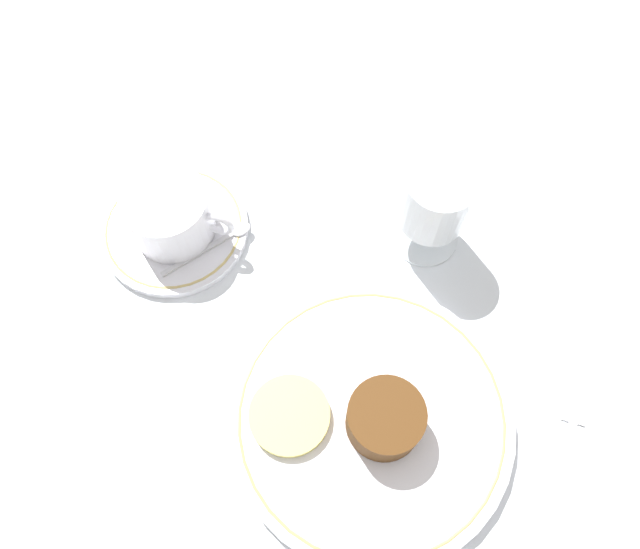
{
  "coord_description": "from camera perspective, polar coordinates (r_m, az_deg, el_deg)",
  "views": [
    {
      "loc": [
        -0.02,
        -0.15,
        0.59
      ],
      "look_at": [
        -0.08,
        0.09,
        0.04
      ],
      "focal_mm": 35.0,
      "sensor_mm": 36.0,
      "label": 1
    }
  ],
  "objects": [
    {
      "name": "pineapple_slice",
      "position": [
        0.59,
        -2.81,
        -12.75
      ],
      "size": [
        0.08,
        0.08,
        0.01
      ],
      "color": "#EFE075",
      "rests_on": "dinner_plate"
    },
    {
      "name": "saucer",
      "position": [
        0.69,
        -13.19,
        4.13
      ],
      "size": [
        0.16,
        0.16,
        0.01
      ],
      "color": "white",
      "rests_on": "ground_plane"
    },
    {
      "name": "wine_glass",
      "position": [
        0.62,
        10.49,
        6.35
      ],
      "size": [
        0.07,
        0.07,
        0.11
      ],
      "color": "silver",
      "rests_on": "ground_plane"
    },
    {
      "name": "spoon",
      "position": [
        0.66,
        -9.41,
        2.87
      ],
      "size": [
        0.08,
        0.09,
        0.0
      ],
      "color": "silver",
      "rests_on": "saucer"
    },
    {
      "name": "ground_plane",
      "position": [
        0.61,
        5.13,
        -11.0
      ],
      "size": [
        3.0,
        3.0,
        0.0
      ],
      "primitive_type": "plane",
      "color": "white"
    },
    {
      "name": "dessert_cake",
      "position": [
        0.57,
        5.97,
        -13.0
      ],
      "size": [
        0.07,
        0.07,
        0.04
      ],
      "color": "#563314",
      "rests_on": "dinner_plate"
    },
    {
      "name": "fork",
      "position": [
        0.64,
        21.95,
        -13.99
      ],
      "size": [
        0.02,
        0.18,
        0.01
      ],
      "color": "silver",
      "rests_on": "ground_plane"
    },
    {
      "name": "coffee_cup",
      "position": [
        0.66,
        -13.59,
        5.45
      ],
      "size": [
        0.11,
        0.09,
        0.06
      ],
      "color": "white",
      "rests_on": "saucer"
    },
    {
      "name": "dinner_plate",
      "position": [
        0.6,
        4.34,
        -12.88
      ],
      "size": [
        0.27,
        0.27,
        0.01
      ],
      "color": "white",
      "rests_on": "ground_plane"
    }
  ]
}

